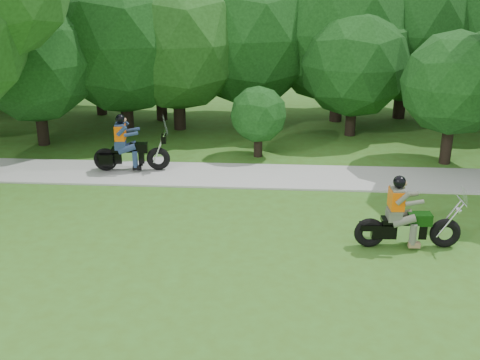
{
  "coord_description": "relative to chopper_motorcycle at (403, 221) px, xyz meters",
  "views": [
    {
      "loc": [
        -0.34,
        -10.03,
        6.74
      ],
      "look_at": [
        -1.33,
        4.8,
        1.1
      ],
      "focal_mm": 45.0,
      "sensor_mm": 36.0,
      "label": 1
    }
  ],
  "objects": [
    {
      "name": "tree_line",
      "position": [
        -2.21,
        11.45,
        2.97
      ],
      "size": [
        40.04,
        12.29,
        7.59
      ],
      "color": "black",
      "rests_on": "ground"
    },
    {
      "name": "chopper_motorcycle",
      "position": [
        0.0,
        0.0,
        0.0
      ],
      "size": [
        2.59,
        0.69,
        1.85
      ],
      "rotation": [
        0.0,
        0.0,
        0.05
      ],
      "color": "black",
      "rests_on": "ground"
    },
    {
      "name": "touring_motorcycle",
      "position": [
        -7.94,
        4.82,
        0.06
      ],
      "size": [
        2.48,
        0.91,
        1.89
      ],
      "rotation": [
        0.0,
        0.0,
        0.12
      ],
      "color": "black",
      "rests_on": "walkway"
    },
    {
      "name": "ground",
      "position": [
        -2.71,
        -3.35,
        -0.68
      ],
      "size": [
        100.0,
        100.0,
        0.0
      ],
      "primitive_type": "plane",
      "color": "#3C621C",
      "rests_on": "ground"
    },
    {
      "name": "walkway",
      "position": [
        -2.71,
        4.65,
        -0.65
      ],
      "size": [
        60.0,
        2.2,
        0.06
      ],
      "primitive_type": "cube",
      "color": "#ACACA7",
      "rests_on": "ground"
    }
  ]
}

